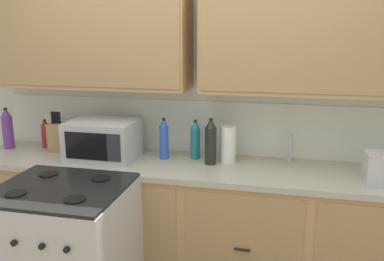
# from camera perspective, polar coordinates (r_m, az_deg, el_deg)

# --- Properties ---
(wall_unit) EXTENTS (4.40, 0.40, 2.51)m
(wall_unit) POSITION_cam_1_polar(r_m,az_deg,el_deg) (2.84, 0.83, 10.91)
(wall_unit) COLOR silver
(wall_unit) RESTS_ON ground_plane
(counter_run) EXTENTS (3.23, 0.64, 0.92)m
(counter_run) POSITION_cam_1_polar(r_m,az_deg,el_deg) (2.96, -0.09, -13.08)
(counter_run) COLOR black
(counter_run) RESTS_ON ground_plane
(stove_range) EXTENTS (0.76, 0.68, 0.95)m
(stove_range) POSITION_cam_1_polar(r_m,az_deg,el_deg) (2.66, -17.60, -17.13)
(stove_range) COLOR #B7B7BC
(stove_range) RESTS_ON ground_plane
(microwave) EXTENTS (0.48, 0.37, 0.28)m
(microwave) POSITION_cam_1_polar(r_m,az_deg,el_deg) (2.95, -12.70, -1.30)
(microwave) COLOR #B7B7BC
(microwave) RESTS_ON counter_run
(knife_block) EXTENTS (0.11, 0.14, 0.31)m
(knife_block) POSITION_cam_1_polar(r_m,az_deg,el_deg) (3.24, -18.70, -0.79)
(knife_block) COLOR #9C794E
(knife_block) RESTS_ON counter_run
(sink_faucet) EXTENTS (0.02, 0.02, 0.20)m
(sink_faucet) POSITION_cam_1_polar(r_m,az_deg,el_deg) (2.90, 13.86, -2.46)
(sink_faucet) COLOR #B2B5BA
(sink_faucet) RESTS_ON counter_run
(paper_towel_roll) EXTENTS (0.12, 0.12, 0.26)m
(paper_towel_roll) POSITION_cam_1_polar(r_m,az_deg,el_deg) (2.81, 5.18, -1.95)
(paper_towel_roll) COLOR white
(paper_towel_roll) RESTS_ON counter_run
(bottle_teal) EXTENTS (0.07, 0.07, 0.29)m
(bottle_teal) POSITION_cam_1_polar(r_m,az_deg,el_deg) (2.87, 0.57, -1.35)
(bottle_teal) COLOR #1E707A
(bottle_teal) RESTS_ON counter_run
(bottle_blue) EXTENTS (0.07, 0.07, 0.30)m
(bottle_blue) POSITION_cam_1_polar(r_m,az_deg,el_deg) (2.87, -4.05, -1.24)
(bottle_blue) COLOR blue
(bottle_blue) RESTS_ON counter_run
(bottle_red) EXTENTS (0.07, 0.07, 0.23)m
(bottle_red) POSITION_cam_1_polar(r_m,az_deg,el_deg) (3.37, -20.29, -0.43)
(bottle_red) COLOR maroon
(bottle_red) RESTS_ON counter_run
(bottle_violet) EXTENTS (0.08, 0.08, 0.33)m
(bottle_violet) POSITION_cam_1_polar(r_m,az_deg,el_deg) (3.45, -24.99, 0.24)
(bottle_violet) COLOR #663384
(bottle_violet) RESTS_ON counter_run
(bottle_dark) EXTENTS (0.08, 0.08, 0.32)m
(bottle_dark) POSITION_cam_1_polar(r_m,az_deg,el_deg) (2.75, 2.70, -1.66)
(bottle_dark) COLOR black
(bottle_dark) RESTS_ON counter_run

